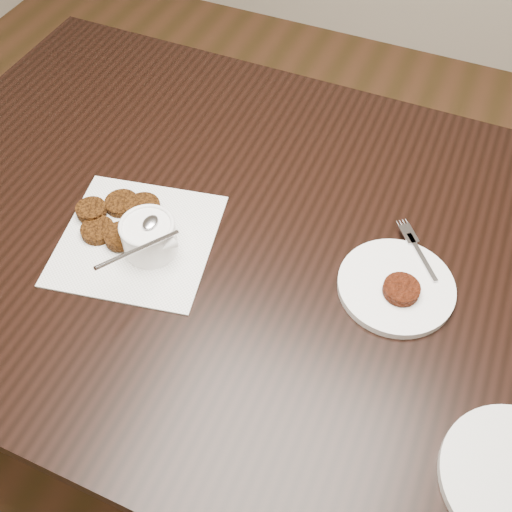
{
  "coord_description": "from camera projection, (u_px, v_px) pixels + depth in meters",
  "views": [
    {
      "loc": [
        0.22,
        -0.51,
        1.56
      ],
      "look_at": [
        -0.02,
        0.03,
        0.8
      ],
      "focal_mm": 41.16,
      "sensor_mm": 36.0,
      "label": 1
    }
  ],
  "objects": [
    {
      "name": "napkin",
      "position": [
        137.0,
        239.0,
        1.05
      ],
      "size": [
        0.31,
        0.31,
        0.0
      ],
      "primitive_type": "cube",
      "rotation": [
        0.0,
        0.0,
        0.19
      ],
      "color": "white",
      "rests_on": "table"
    },
    {
      "name": "table",
      "position": [
        267.0,
        347.0,
        1.34
      ],
      "size": [
        1.52,
        0.97,
        0.75
      ],
      "primitive_type": "cube",
      "color": "black",
      "rests_on": "floor"
    },
    {
      "name": "patty_cluster",
      "position": [
        120.0,
        221.0,
        1.06
      ],
      "size": [
        0.26,
        0.26,
        0.02
      ],
      "primitive_type": null,
      "rotation": [
        0.0,
        0.0,
        0.29
      ],
      "color": "#582D0B",
      "rests_on": "napkin"
    },
    {
      "name": "floor",
      "position": [
        257.0,
        449.0,
        1.57
      ],
      "size": [
        4.0,
        4.0,
        0.0
      ],
      "primitive_type": "plane",
      "color": "brown",
      "rests_on": "ground"
    },
    {
      "name": "plate_with_patty",
      "position": [
        397.0,
        284.0,
        0.97
      ],
      "size": [
        0.27,
        0.27,
        0.03
      ],
      "primitive_type": null,
      "rotation": [
        0.0,
        0.0,
        -0.89
      ],
      "color": "white",
      "rests_on": "table"
    },
    {
      "name": "sauce_ramekin",
      "position": [
        146.0,
        224.0,
        0.98
      ],
      "size": [
        0.13,
        0.13,
        0.13
      ],
      "primitive_type": null,
      "rotation": [
        0.0,
        0.0,
        0.07
      ],
      "color": "white",
      "rests_on": "napkin"
    }
  ]
}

